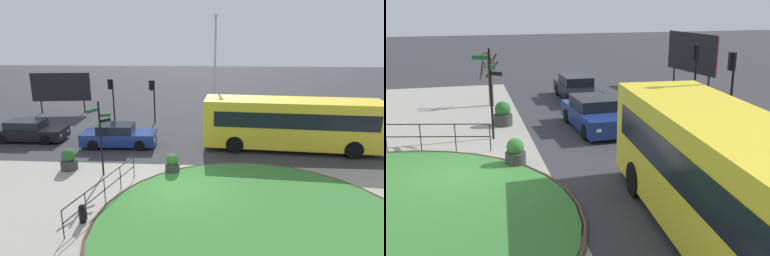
# 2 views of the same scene
# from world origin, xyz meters

# --- Properties ---
(ground) EXTENTS (120.00, 120.00, 0.00)m
(ground) POSITION_xyz_m (0.00, 0.00, 0.00)
(ground) COLOR #333338
(sidewalk_paving) EXTENTS (32.00, 8.81, 0.02)m
(sidewalk_paving) POSITION_xyz_m (0.00, -1.60, 0.01)
(sidewalk_paving) COLOR #9E998E
(sidewalk_paving) RESTS_ON ground
(signpost_directional) EXTENTS (0.85, 1.09, 3.68)m
(signpost_directional) POSITION_xyz_m (-3.85, 1.29, 2.12)
(signpost_directional) COLOR black
(signpost_directional) RESTS_ON ground
(railing_grass_edge) EXTENTS (1.23, 5.03, 1.08)m
(railing_grass_edge) POSITION_xyz_m (-2.90, -1.40, 0.70)
(railing_grass_edge) COLOR black
(railing_grass_edge) RESTS_ON ground
(bus_yellow) EXTENTS (10.31, 3.29, 2.98)m
(bus_yellow) POSITION_xyz_m (6.01, 5.80, 1.61)
(bus_yellow) COLOR yellow
(bus_yellow) RESTS_ON ground
(car_near_lane) EXTENTS (4.60, 1.83, 1.35)m
(car_near_lane) POSITION_xyz_m (-10.38, 6.41, 0.64)
(car_near_lane) COLOR black
(car_near_lane) RESTS_ON ground
(car_trailing) EXTENTS (4.51, 1.94, 1.39)m
(car_trailing) POSITION_xyz_m (-4.31, 5.65, 0.66)
(car_trailing) COLOR navy
(car_trailing) RESTS_ON ground
(traffic_light_near) EXTENTS (0.49, 0.29, 3.28)m
(traffic_light_near) POSITION_xyz_m (-3.26, 11.59, 2.42)
(traffic_light_near) COLOR black
(traffic_light_near) RESTS_ON ground
(traffic_light_far) EXTENTS (0.48, 0.32, 3.33)m
(traffic_light_far) POSITION_xyz_m (-6.46, 11.58, 2.45)
(traffic_light_far) COLOR black
(traffic_light_far) RESTS_ON ground
(billboard_left) EXTENTS (4.93, 0.78, 3.50)m
(billboard_left) POSITION_xyz_m (-11.63, 14.12, 2.25)
(billboard_left) COLOR black
(billboard_left) RESTS_ON ground
(planter_near_signpost) EXTENTS (0.70, 0.70, 0.99)m
(planter_near_signpost) POSITION_xyz_m (-0.56, 1.83, 0.45)
(planter_near_signpost) COLOR #383838
(planter_near_signpost) RESTS_ON ground
(planter_kerbside) EXTENTS (0.84, 0.84, 1.11)m
(planter_kerbside) POSITION_xyz_m (-5.81, 1.88, 0.50)
(planter_kerbside) COLOR #383838
(planter_kerbside) RESTS_ON ground
(street_tree_bare) EXTENTS (1.05, 1.09, 2.92)m
(street_tree_bare) POSITION_xyz_m (-9.91, 1.60, 1.53)
(street_tree_bare) COLOR #423323
(street_tree_bare) RESTS_ON ground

